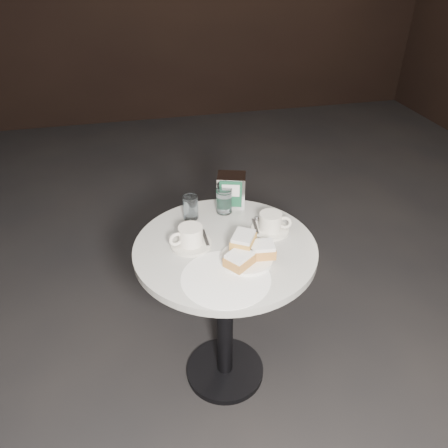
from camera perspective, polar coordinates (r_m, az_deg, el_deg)
ground at (r=2.19m, az=0.12°, el=-18.72°), size 7.00×7.00×0.00m
cafe_table at (r=1.79m, az=0.15°, el=-7.94°), size 0.70×0.70×0.74m
sugar_spill at (r=1.51m, az=0.24°, el=-7.06°), size 0.37×0.37×0.00m
beignet_plate at (r=1.57m, az=3.11°, el=-3.74°), size 0.24×0.24×0.09m
coffee_cup_left at (r=1.65m, az=-4.42°, el=-1.77°), size 0.19×0.19×0.08m
coffee_cup_right at (r=1.73m, az=6.12°, el=0.06°), size 0.20×0.20×0.08m
water_glass_left at (r=1.80m, az=-4.38°, el=2.16°), size 0.08×0.08×0.10m
water_glass_right at (r=1.84m, az=0.02°, el=3.02°), size 0.09×0.09×0.11m
napkin_dispenser at (r=1.89m, az=0.96°, el=4.50°), size 0.14×0.13×0.14m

